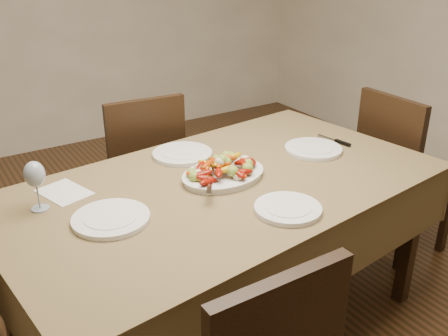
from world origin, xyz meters
TOP-DOWN VIEW (x-y plane):
  - dining_table at (0.00, 0.26)m, footprint 1.94×1.24m
  - chair_far at (-0.02, 1.13)m, footprint 0.45×0.45m
  - chair_right at (1.25, 0.28)m, footprint 0.43×0.43m
  - serving_platter at (0.02, 0.29)m, footprint 0.39×0.31m
  - roasted_vegetables at (0.02, 0.29)m, footprint 0.32×0.23m
  - serving_spoon at (-0.05, 0.24)m, footprint 0.27×0.20m
  - plate_left at (-0.51, 0.21)m, footprint 0.28×0.28m
  - plate_right at (0.54, 0.31)m, footprint 0.27×0.27m
  - plate_far at (-0.01, 0.60)m, footprint 0.28×0.28m
  - plate_near at (0.06, -0.08)m, footprint 0.25×0.25m
  - wine_glass at (-0.70, 0.43)m, footprint 0.08×0.08m
  - menu_card at (-0.59, 0.52)m, footprint 0.20×0.24m
  - table_knife at (0.71, 0.34)m, footprint 0.04×0.20m

SIDE VIEW (x-z plane):
  - dining_table at x=0.00m, z-range 0.00..0.76m
  - chair_far at x=-0.02m, z-range 0.00..0.95m
  - chair_right at x=1.25m, z-range 0.00..0.95m
  - menu_card at x=-0.59m, z-range 0.76..0.76m
  - table_knife at x=0.71m, z-range 0.76..0.77m
  - plate_left at x=-0.51m, z-range 0.76..0.78m
  - plate_right at x=0.54m, z-range 0.76..0.78m
  - plate_far at x=-0.01m, z-range 0.76..0.78m
  - plate_near at x=0.06m, z-range 0.76..0.78m
  - serving_platter at x=0.02m, z-range 0.76..0.78m
  - serving_spoon at x=-0.05m, z-range 0.79..0.82m
  - roasted_vegetables at x=0.02m, z-range 0.78..0.87m
  - wine_glass at x=-0.70m, z-range 0.76..0.96m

